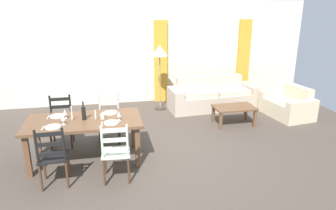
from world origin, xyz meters
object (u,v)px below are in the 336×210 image
object	(u,v)px
wine_bottle	(84,113)
armchair_upholstered	(289,106)
dining_chair_far_right	(109,118)
wine_glass_far_left	(65,112)
dining_chair_far_left	(61,121)
wine_glass_near_right	(119,114)
dining_table	(84,125)
dining_chair_near_left	(53,157)
wine_glass_near_left	(63,118)
standing_lamp	(160,55)
coffee_table	(234,109)
dining_chair_near_right	(116,152)
coffee_cup_primary	(103,116)
couch	(212,97)

from	to	relation	value
wine_bottle	armchair_upholstered	bearing A→B (deg)	15.91
dining_chair_far_right	wine_glass_far_left	size ratio (longest dim) A/B	5.96
dining_chair_far_left	dining_chair_far_right	xyz separation A→B (m)	(0.90, 0.01, 0.00)
wine_glass_near_right	dining_table	bearing A→B (deg)	165.22
dining_chair_near_left	dining_chair_far_right	xyz separation A→B (m)	(0.84, 1.48, 0.00)
wine_glass_near_left	dining_table	bearing A→B (deg)	27.28
wine_bottle	armchair_upholstered	size ratio (longest dim) A/B	0.25
standing_lamp	coffee_table	bearing A→B (deg)	-44.40
dining_table	wine_glass_near_left	xyz separation A→B (m)	(-0.30, -0.16, 0.20)
dining_table	wine_glass_near_right	distance (m)	0.63
standing_lamp	armchair_upholstered	bearing A→B (deg)	-21.03
dining_chair_far_right	wine_bottle	bearing A→B (deg)	-118.62
dining_chair_near_left	wine_glass_far_left	world-z (taller)	dining_chair_near_left
dining_chair_near_right	wine_bottle	distance (m)	0.98
dining_chair_near_right	wine_glass_far_left	size ratio (longest dim) A/B	5.96
armchair_upholstered	coffee_cup_primary	bearing A→B (deg)	-162.81
wine_bottle	wine_glass_near_left	world-z (taller)	wine_bottle
wine_glass_near_left	couch	xyz separation A→B (m)	(3.39, 2.46, -0.57)
couch	coffee_cup_primary	bearing A→B (deg)	-140.14
dining_chair_near_left	wine_glass_near_right	world-z (taller)	dining_chair_near_left
wine_bottle	coffee_table	xyz separation A→B (m)	(3.16, 1.08, -0.51)
couch	coffee_table	xyz separation A→B (m)	(0.08, -1.22, 0.06)
dining_chair_far_right	wine_glass_near_left	bearing A→B (deg)	-128.38
coffee_table	coffee_cup_primary	bearing A→B (deg)	-158.93
wine_glass_far_left	wine_glass_near_left	bearing A→B (deg)	-89.81
armchair_upholstered	couch	bearing A→B (deg)	149.47
dining_table	dining_chair_far_left	distance (m)	0.90
dining_table	wine_glass_far_left	size ratio (longest dim) A/B	11.80
dining_chair_near_left	standing_lamp	xyz separation A→B (m)	(2.16, 3.21, 0.93)
dining_table	dining_chair_near_left	distance (m)	0.85
coffee_table	armchair_upholstered	size ratio (longest dim) A/B	0.72
dining_chair_near_right	wine_glass_far_left	distance (m)	1.25
dining_chair_far_right	wine_bottle	distance (m)	0.94
wine_glass_near_left	coffee_cup_primary	distance (m)	0.63
armchair_upholstered	dining_chair_near_right	bearing A→B (deg)	-153.47
dining_chair_far_right	wine_glass_near_left	size ratio (longest dim) A/B	5.96
standing_lamp	dining_chair_far_right	bearing A→B (deg)	-127.37
dining_chair_far_left	wine_bottle	distance (m)	0.97
dining_table	wine_glass_far_left	distance (m)	0.38
armchair_upholstered	wine_glass_near_right	bearing A→B (deg)	-160.08
dining_chair_far_left	wine_glass_near_left	xyz separation A→B (m)	(0.17, -0.90, 0.38)
dining_table	wine_glass_near_right	size ratio (longest dim) A/B	11.80
dining_chair_far_left	coffee_table	size ratio (longest dim) A/B	1.07
dining_chair_far_left	wine_glass_far_left	bearing A→B (deg)	-74.68
wine_glass_far_left	dining_chair_near_left	bearing A→B (deg)	-97.55
wine_glass_near_left	dining_chair_far_right	bearing A→B (deg)	51.62
dining_chair_near_right	coffee_cup_primary	size ratio (longest dim) A/B	10.67
wine_glass_near_left	coffee_cup_primary	xyz separation A→B (m)	(0.61, 0.14, -0.07)
dining_chair_far_right	wine_glass_far_left	world-z (taller)	dining_chair_far_right
wine_glass_near_left	dining_chair_far_left	bearing A→B (deg)	100.77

